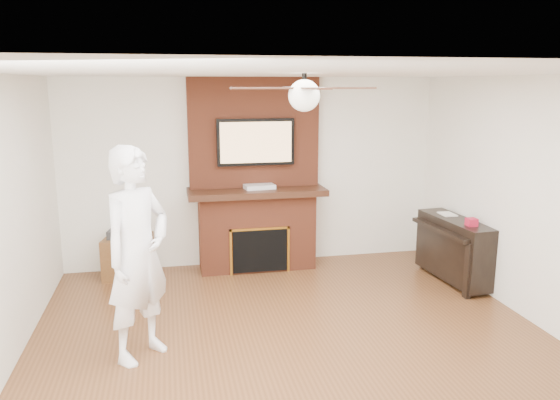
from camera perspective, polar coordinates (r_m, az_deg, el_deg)
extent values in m
cube|color=#573219|center=(5.19, 2.28, -16.82)|extent=(5.36, 5.86, 0.18)
cube|color=white|center=(4.54, 2.57, 14.25)|extent=(5.36, 5.86, 0.18)
cube|color=white|center=(7.42, -2.95, 3.03)|extent=(5.36, 0.18, 2.50)
cube|color=brown|center=(7.25, -2.47, -3.25)|extent=(1.50, 0.50, 1.00)
cube|color=black|center=(7.10, -2.47, 0.89)|extent=(1.78, 0.64, 0.08)
cube|color=brown|center=(7.17, -2.76, 7.06)|extent=(1.70, 0.20, 1.42)
cube|color=black|center=(7.06, -2.12, -5.32)|extent=(0.70, 0.06, 0.55)
cube|color=#BF8C2D|center=(6.98, -2.13, -3.06)|extent=(0.78, 0.02, 0.03)
cube|color=#BF8C2D|center=(7.01, -5.14, -5.50)|extent=(0.03, 0.02, 0.61)
cube|color=#BF8C2D|center=(7.13, 0.88, -5.15)|extent=(0.03, 0.02, 0.61)
cube|color=black|center=(7.03, -2.56, 6.07)|extent=(1.00, 0.07, 0.60)
cube|color=tan|center=(7.00, -2.51, 6.03)|extent=(0.92, 0.01, 0.52)
cylinder|color=black|center=(4.54, 2.56, 12.24)|extent=(0.04, 0.04, 0.14)
sphere|color=white|center=(4.54, 2.54, 10.85)|extent=(0.26, 0.26, 0.26)
cube|color=black|center=(4.63, 6.59, 11.55)|extent=(0.55, 0.11, 0.01)
cube|color=black|center=(4.86, 1.57, 11.64)|extent=(0.11, 0.55, 0.01)
cube|color=black|center=(4.47, -1.64, 11.60)|extent=(0.55, 0.11, 0.01)
cube|color=black|center=(4.22, 3.67, 11.56)|extent=(0.11, 0.55, 0.01)
imported|color=white|center=(4.94, -14.65, -5.54)|extent=(0.82, 0.83, 1.91)
cube|color=brown|center=(7.23, -15.56, -5.71)|extent=(0.64, 0.64, 0.52)
cube|color=#2A2B2D|center=(7.14, -15.71, -3.31)|extent=(0.48, 0.41, 0.10)
cube|color=black|center=(7.10, 17.79, -4.84)|extent=(0.45, 1.24, 0.75)
cube|color=black|center=(6.62, 19.05, -7.01)|extent=(0.06, 0.09, 0.65)
cube|color=black|center=(7.52, 14.85, -4.46)|extent=(0.06, 0.09, 0.65)
cube|color=black|center=(6.93, 16.44, -2.98)|extent=(0.22, 1.13, 0.05)
cube|color=silver|center=(7.20, 17.08, -1.42)|extent=(0.17, 0.23, 0.01)
cube|color=#B51632|center=(6.72, 19.38, -2.19)|extent=(0.11, 0.11, 0.09)
cube|color=silver|center=(7.07, -2.17, 1.41)|extent=(0.41, 0.26, 0.06)
cylinder|color=orange|center=(7.19, -3.07, -7.15)|extent=(0.07, 0.07, 0.10)
cylinder|color=#399044|center=(7.19, -3.00, -7.17)|extent=(0.07, 0.07, 0.09)
cylinder|color=beige|center=(7.22, -1.85, -7.03)|extent=(0.07, 0.07, 0.10)
cylinder|color=#2F588F|center=(7.30, -0.67, -6.94)|extent=(0.06, 0.06, 0.07)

